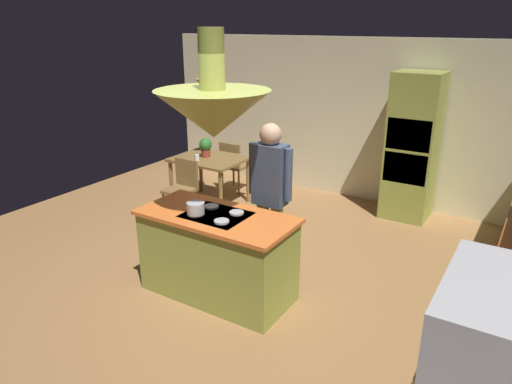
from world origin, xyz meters
name	(u,v)px	position (x,y,z in m)	size (l,w,h in m)	color
ground	(229,285)	(0.00, 0.00, 0.00)	(8.16, 8.16, 0.00)	#9E7042
wall_back	(351,120)	(0.00, 3.45, 1.27)	(6.80, 0.10, 2.55)	beige
kitchen_island	(218,255)	(0.00, -0.20, 0.47)	(1.63, 0.78, 0.94)	#939E42
oven_tower	(412,147)	(1.10, 3.04, 1.06)	(0.66, 0.62, 2.12)	#939E42
dining_table	(209,164)	(-1.70, 1.90, 0.66)	(1.08, 0.86, 0.76)	olive
person_at_island	(270,191)	(0.24, 0.46, 1.03)	(0.53, 0.24, 1.77)	tan
range_hood	(213,111)	(0.00, -0.20, 1.97)	(1.10, 1.10, 1.00)	#939E42
pendant_light_over_table	(207,86)	(-1.70, 1.90, 1.86)	(0.32, 0.32, 0.82)	#E0B266
chair_facing_island	(183,185)	(-1.70, 1.25, 0.50)	(0.40, 0.40, 0.87)	olive
chair_by_back_wall	(233,163)	(-1.70, 2.55, 0.50)	(0.40, 0.40, 0.87)	olive
potted_plant_on_table	(206,146)	(-1.77, 1.91, 0.93)	(0.20, 0.20, 0.30)	#99382D
cup_on_table	(197,158)	(-1.77, 1.68, 0.81)	(0.07, 0.07, 0.09)	white
cooking_pot_on_cooktop	(196,208)	(-0.16, -0.33, 1.00)	(0.18, 0.18, 0.12)	#B2B2B7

